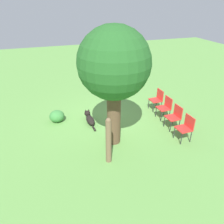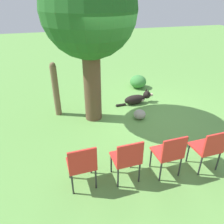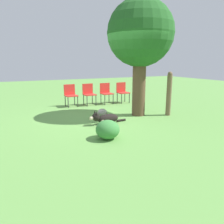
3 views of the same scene
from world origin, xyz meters
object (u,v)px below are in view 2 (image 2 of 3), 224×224
at_px(red_chair_2, 127,158).
at_px(red_chair_3, 82,164).
at_px(fence_post, 56,89).
at_px(oak_tree, 89,13).
at_px(dog, 138,99).
at_px(red_chair_1, 169,152).
at_px(red_chair_0, 209,147).

xyz_separation_m(red_chair_2, red_chair_3, (0.06, 0.73, 0.00)).
bearing_deg(fence_post, oak_tree, -117.00).
xyz_separation_m(dog, red_chair_3, (-2.67, 2.02, 0.34)).
distance_m(oak_tree, red_chair_1, 3.18).
relative_size(oak_tree, red_chair_1, 4.22).
bearing_deg(red_chair_3, fence_post, 2.73).
height_order(fence_post, red_chair_3, fence_post).
xyz_separation_m(dog, fence_post, (-0.03, 2.26, 0.56)).
distance_m(oak_tree, red_chair_3, 3.04).
bearing_deg(red_chair_2, red_chair_3, 82.84).
distance_m(oak_tree, dog, 2.76).
distance_m(dog, red_chair_0, 2.88).
bearing_deg(fence_post, dog, -89.35).
xyz_separation_m(fence_post, red_chair_0, (-2.83, -2.44, -0.22)).
relative_size(fence_post, red_chair_0, 1.66).
distance_m(fence_post, red_chair_1, 3.26).
xyz_separation_m(fence_post, red_chair_1, (-2.77, -1.70, -0.22)).
bearing_deg(red_chair_3, red_chair_1, -97.16).
distance_m(oak_tree, red_chair_0, 3.49).
bearing_deg(red_chair_3, dog, -39.50).
xyz_separation_m(red_chair_1, red_chair_3, (0.12, 1.47, 0.00)).
xyz_separation_m(red_chair_0, red_chair_1, (0.06, 0.73, 0.00)).
height_order(oak_tree, red_chair_1, oak_tree).
relative_size(oak_tree, red_chair_2, 4.22).
distance_m(fence_post, red_chair_0, 3.74).
xyz_separation_m(fence_post, red_chair_2, (-2.71, -0.97, -0.22)).
xyz_separation_m(oak_tree, dog, (0.47, -1.39, -2.34)).
height_order(oak_tree, red_chair_3, oak_tree).
distance_m(dog, fence_post, 2.33).
bearing_deg(red_chair_1, oak_tree, 17.42).
height_order(red_chair_1, red_chair_3, same).
xyz_separation_m(dog, red_chair_0, (-2.85, -0.18, 0.34)).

